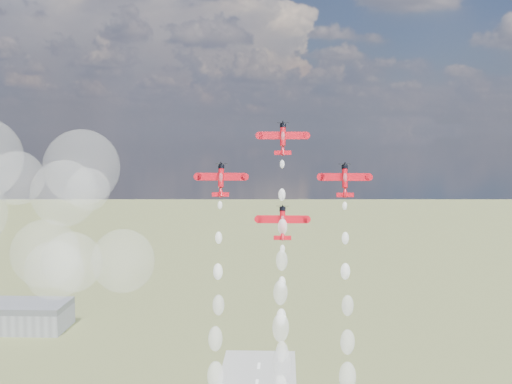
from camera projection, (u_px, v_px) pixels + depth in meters
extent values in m
cube|color=gray|center=(16.00, 319.00, 345.40)|extent=(50.00, 28.00, 10.00)
cube|color=#595B60|center=(15.00, 306.00, 344.84)|extent=(50.00, 28.00, 3.00)
cylinder|color=red|center=(283.00, 136.00, 162.16)|extent=(1.23, 2.59, 4.74)
cylinder|color=black|center=(283.00, 126.00, 162.71)|extent=(1.41, 1.61, 1.27)
cube|color=red|center=(283.00, 136.00, 162.52)|extent=(10.74, 0.73, 1.73)
cube|color=white|center=(270.00, 136.00, 162.74)|extent=(4.23, 0.17, 0.47)
cube|color=white|center=(296.00, 136.00, 162.50)|extent=(4.23, 0.17, 0.47)
cube|color=red|center=(283.00, 153.00, 161.13)|extent=(3.87, 0.40, 0.95)
cube|color=red|center=(283.00, 153.00, 160.45)|extent=(0.12, 1.78, 1.55)
ellipsoid|color=silver|center=(283.00, 136.00, 161.66)|extent=(0.97, 1.50, 2.34)
cone|color=red|center=(283.00, 150.00, 161.37)|extent=(1.23, 1.88, 2.56)
cylinder|color=red|center=(221.00, 177.00, 160.51)|extent=(1.23, 2.59, 4.74)
cylinder|color=black|center=(221.00, 167.00, 161.07)|extent=(1.41, 1.61, 1.27)
cube|color=red|center=(221.00, 177.00, 160.87)|extent=(10.74, 0.73, 1.73)
cube|color=white|center=(208.00, 177.00, 161.09)|extent=(4.23, 0.17, 0.47)
cube|color=white|center=(234.00, 177.00, 160.86)|extent=(4.23, 0.17, 0.47)
cube|color=red|center=(220.00, 194.00, 159.48)|extent=(3.87, 0.40, 0.95)
cube|color=red|center=(220.00, 195.00, 158.80)|extent=(0.12, 1.78, 1.55)
ellipsoid|color=silver|center=(221.00, 177.00, 160.02)|extent=(0.97, 1.50, 2.34)
cone|color=red|center=(221.00, 192.00, 159.73)|extent=(1.23, 1.88, 2.56)
cylinder|color=red|center=(345.00, 178.00, 159.38)|extent=(1.23, 2.59, 4.74)
cylinder|color=black|center=(345.00, 167.00, 159.94)|extent=(1.41, 1.61, 1.27)
cube|color=red|center=(345.00, 177.00, 159.74)|extent=(10.74, 0.73, 1.73)
cube|color=white|center=(332.00, 177.00, 159.96)|extent=(4.23, 0.17, 0.47)
cube|color=white|center=(358.00, 177.00, 159.73)|extent=(4.23, 0.17, 0.47)
cube|color=red|center=(345.00, 195.00, 158.36)|extent=(3.87, 0.40, 0.95)
cube|color=red|center=(345.00, 195.00, 157.67)|extent=(0.12, 1.78, 1.55)
ellipsoid|color=silver|center=(345.00, 178.00, 158.89)|extent=(0.97, 1.50, 2.34)
cone|color=red|center=(345.00, 192.00, 158.60)|extent=(1.23, 1.88, 2.56)
cylinder|color=red|center=(282.00, 220.00, 157.74)|extent=(1.23, 2.59, 4.74)
cylinder|color=black|center=(283.00, 209.00, 158.30)|extent=(1.41, 1.61, 1.27)
cube|color=red|center=(282.00, 219.00, 158.10)|extent=(10.74, 0.73, 1.73)
cube|color=white|center=(269.00, 219.00, 158.32)|extent=(4.23, 0.17, 0.47)
cube|color=white|center=(296.00, 220.00, 158.08)|extent=(4.23, 0.17, 0.47)
cube|color=red|center=(282.00, 238.00, 156.71)|extent=(3.87, 0.40, 0.95)
cube|color=red|center=(282.00, 238.00, 156.03)|extent=(0.12, 1.78, 1.55)
ellipsoid|color=silver|center=(282.00, 220.00, 157.25)|extent=(0.97, 1.50, 2.34)
cone|color=red|center=(282.00, 235.00, 156.96)|extent=(1.23, 1.88, 2.56)
sphere|color=white|center=(282.00, 164.00, 160.58)|extent=(1.05, 1.05, 1.05)
sphere|color=white|center=(282.00, 195.00, 158.85)|extent=(1.56, 1.56, 1.56)
sphere|color=white|center=(283.00, 227.00, 157.41)|extent=(2.08, 2.08, 2.08)
sphere|color=white|center=(282.00, 261.00, 155.50)|extent=(2.59, 2.59, 2.59)
sphere|color=white|center=(280.00, 293.00, 154.10)|extent=(3.10, 3.10, 3.10)
sphere|color=white|center=(281.00, 328.00, 152.86)|extent=(3.61, 3.61, 3.61)
sphere|color=white|center=(282.00, 362.00, 150.46)|extent=(4.12, 4.12, 4.12)
sphere|color=white|center=(220.00, 205.00, 159.15)|extent=(1.05, 1.05, 1.05)
sphere|color=white|center=(219.00, 238.00, 157.57)|extent=(1.56, 1.56, 1.56)
sphere|color=white|center=(218.00, 272.00, 155.51)|extent=(2.08, 2.08, 2.08)
sphere|color=white|center=(218.00, 305.00, 153.98)|extent=(2.59, 2.59, 2.59)
sphere|color=white|center=(215.00, 339.00, 152.25)|extent=(3.10, 3.10, 3.10)
sphere|color=white|center=(216.00, 376.00, 151.00)|extent=(3.61, 3.61, 3.61)
sphere|color=white|center=(345.00, 206.00, 158.01)|extent=(1.05, 1.05, 1.05)
sphere|color=white|center=(345.00, 238.00, 156.18)|extent=(1.56, 1.56, 1.56)
sphere|color=white|center=(345.00, 271.00, 154.54)|extent=(2.08, 2.08, 2.08)
sphere|color=white|center=(348.00, 305.00, 152.91)|extent=(2.59, 2.59, 2.59)
sphere|color=white|center=(348.00, 342.00, 151.46)|extent=(3.10, 3.10, 3.10)
sphere|color=white|center=(347.00, 377.00, 149.39)|extent=(3.61, 3.61, 3.61)
sphere|color=white|center=(282.00, 249.00, 156.15)|extent=(1.05, 1.05, 1.05)
sphere|color=white|center=(282.00, 283.00, 154.65)|extent=(1.56, 1.56, 1.56)
sphere|color=white|center=(281.00, 317.00, 153.01)|extent=(2.08, 2.08, 2.08)
sphere|color=white|center=(282.00, 352.00, 151.27)|extent=(2.59, 2.59, 2.59)
sphere|color=white|center=(54.00, 270.00, 184.80)|extent=(15.41, 15.41, 15.41)
sphere|color=white|center=(46.00, 254.00, 186.87)|extent=(18.12, 18.12, 18.12)
sphere|color=white|center=(17.00, 178.00, 193.20)|extent=(14.73, 14.73, 14.73)
sphere|color=white|center=(123.00, 261.00, 183.20)|extent=(16.41, 16.41, 16.41)
sphere|color=white|center=(72.00, 262.00, 171.03)|extent=(14.53, 14.53, 14.53)
sphere|color=white|center=(82.00, 167.00, 185.94)|extent=(19.88, 19.88, 19.88)
sphere|color=white|center=(88.00, 189.00, 185.36)|extent=(11.23, 11.23, 11.23)
sphere|color=white|center=(64.00, 193.00, 187.39)|extent=(17.58, 17.58, 17.58)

